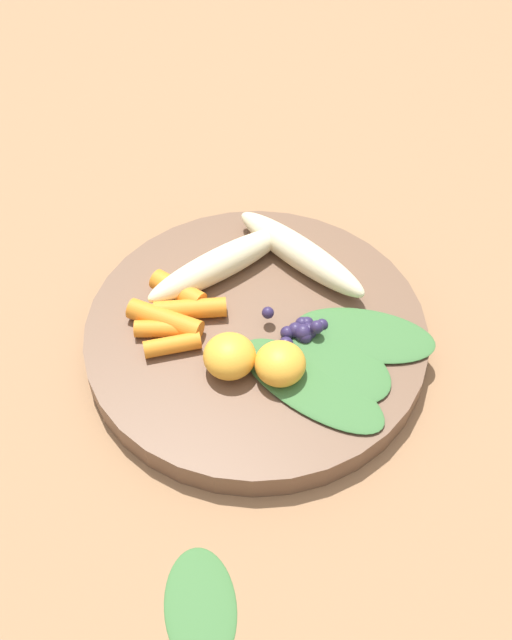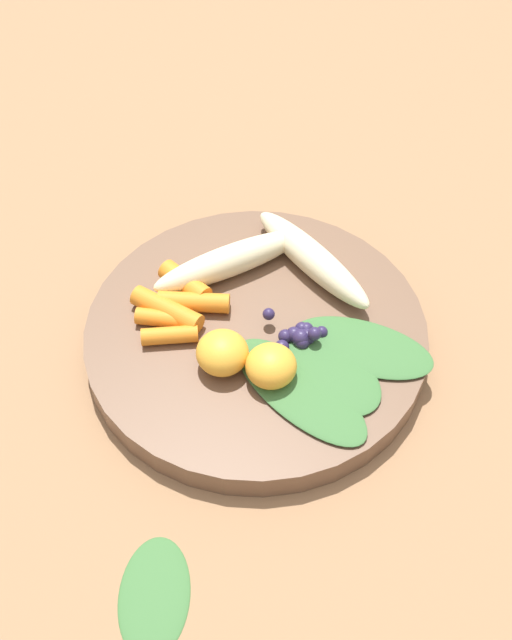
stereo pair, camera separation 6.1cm
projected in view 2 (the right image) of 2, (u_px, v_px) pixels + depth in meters
ground_plane at (256, 346)px, 0.69m from camera, size 2.40×2.40×0.00m
bowl at (256, 337)px, 0.68m from camera, size 0.29×0.29×0.02m
banana_peeled_left at (230, 261)px, 0.70m from camera, size 0.13×0.11×0.03m
banana_peeled_right at (312, 258)px, 0.70m from camera, size 0.12×0.12×0.03m
orange_segment_near at (271, 366)px, 0.63m from camera, size 0.04×0.04×0.03m
orange_segment_far at (222, 353)px, 0.64m from camera, size 0.04×0.04×0.03m
carrot_front at (185, 283)px, 0.69m from camera, size 0.05×0.04×0.02m
carrot_mid_left at (194, 302)px, 0.68m from camera, size 0.06×0.02×0.02m
carrot_mid_right at (166, 312)px, 0.67m from camera, size 0.07×0.04×0.02m
carrot_rear at (168, 319)px, 0.67m from camera, size 0.05×0.02×0.01m
carrot_small at (170, 335)px, 0.66m from camera, size 0.05×0.03×0.01m
blueberry_pile at (299, 336)px, 0.66m from camera, size 0.06×0.04×0.02m
coconut_shred_patch at (295, 371)px, 0.64m from camera, size 0.05×0.05×0.00m
kale_leaf_left at (300, 390)px, 0.63m from camera, size 0.14×0.12×0.00m
kale_leaf_right at (331, 375)px, 0.64m from camera, size 0.11×0.10×0.00m
kale_leaf_rear at (363, 347)px, 0.66m from camera, size 0.12×0.08×0.00m
kale_leaf_stray at (154, 595)px, 0.55m from camera, size 0.06×0.09×0.01m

